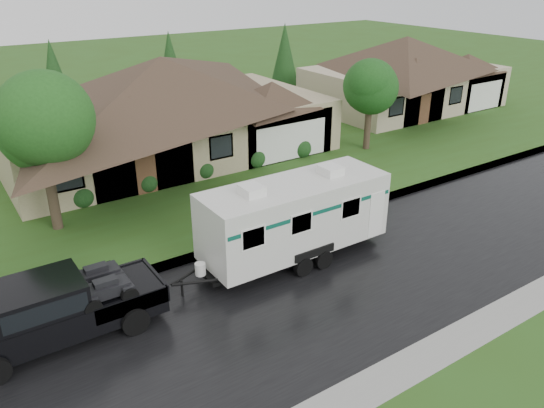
% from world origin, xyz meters
% --- Properties ---
extents(ground, '(140.00, 140.00, 0.00)m').
position_xyz_m(ground, '(0.00, 0.00, 0.00)').
color(ground, '#2D5019').
rests_on(ground, ground).
extents(road, '(140.00, 8.00, 0.01)m').
position_xyz_m(road, '(0.00, -2.00, 0.01)').
color(road, black).
rests_on(road, ground).
extents(curb, '(140.00, 0.50, 0.15)m').
position_xyz_m(curb, '(0.00, 2.25, 0.07)').
color(curb, gray).
rests_on(curb, ground).
extents(lawn, '(140.00, 26.00, 0.15)m').
position_xyz_m(lawn, '(0.00, 15.00, 0.07)').
color(lawn, '#2D5019').
rests_on(lawn, ground).
extents(house_main, '(19.44, 10.80, 6.90)m').
position_xyz_m(house_main, '(2.29, 13.84, 3.59)').
color(house_main, gray).
rests_on(house_main, lawn).
extents(house_neighbor, '(15.12, 9.72, 6.45)m').
position_xyz_m(house_neighbor, '(22.27, 14.34, 3.32)').
color(house_neighbor, tan).
rests_on(house_neighbor, lawn).
extents(tree_left_green, '(3.87, 3.87, 6.40)m').
position_xyz_m(tree_left_green, '(-5.85, 7.55, 4.59)').
color(tree_left_green, '#382B1E').
rests_on(tree_left_green, lawn).
extents(tree_right_green, '(3.30, 3.30, 5.46)m').
position_xyz_m(tree_right_green, '(12.38, 8.17, 3.94)').
color(tree_right_green, '#382B1E').
rests_on(tree_right_green, lawn).
extents(shrub_row, '(13.60, 1.00, 1.00)m').
position_xyz_m(shrub_row, '(2.00, 9.30, 0.65)').
color(shrub_row, '#143814').
rests_on(shrub_row, lawn).
extents(pickup_truck, '(6.20, 2.36, 2.07)m').
position_xyz_m(pickup_truck, '(-7.65, 0.16, 1.11)').
color(pickup_truck, black).
rests_on(pickup_truck, ground).
extents(travel_trailer, '(7.65, 2.69, 3.43)m').
position_xyz_m(travel_trailer, '(1.16, 0.16, 1.82)').
color(travel_trailer, silver).
rests_on(travel_trailer, ground).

